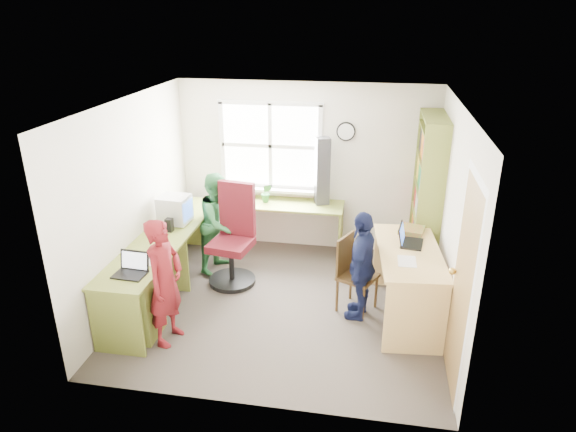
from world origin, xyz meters
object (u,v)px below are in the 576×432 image
object	(u,v)px
l_desk	(169,273)
right_desk	(408,269)
crt_monitor	(175,209)
potted_plant	(266,193)
laptop_right	(408,240)
laptop_left	(132,269)
person_navy	(362,265)
cd_tower	(322,171)
swivel_chair	(234,241)
person_red	(165,282)
person_green	(219,222)
wooden_chair	(353,271)
bookshelf	(426,201)

from	to	relation	value
l_desk	right_desk	distance (m)	2.73
crt_monitor	potted_plant	size ratio (longest dim) A/B	1.42
right_desk	laptop_right	size ratio (longest dim) A/B	4.23
laptop_left	person_navy	size ratio (longest dim) A/B	0.26
crt_monitor	cd_tower	world-z (taller)	cd_tower
swivel_chair	person_red	size ratio (longest dim) A/B	0.93
cd_tower	person_green	world-z (taller)	cd_tower
person_red	person_green	world-z (taller)	person_red
potted_plant	person_green	size ratio (longest dim) A/B	0.20
right_desk	crt_monitor	world-z (taller)	crt_monitor
cd_tower	person_navy	distance (m)	1.79
wooden_chair	laptop_left	bearing A→B (deg)	-132.76
swivel_chair	person_green	size ratio (longest dim) A/B	0.96
bookshelf	laptop_right	distance (m)	1.05
person_red	cd_tower	bearing A→B (deg)	-20.06
bookshelf	laptop_right	world-z (taller)	bookshelf
bookshelf	crt_monitor	size ratio (longest dim) A/B	5.42
potted_plant	person_navy	bearing A→B (deg)	-46.73
l_desk	laptop_left	xyz separation A→B (m)	(-0.15, -0.57, 0.35)
laptop_left	potted_plant	xyz separation A→B (m)	(0.94, 2.28, 0.08)
crt_monitor	person_red	bearing A→B (deg)	-69.43
swivel_chair	crt_monitor	world-z (taller)	swivel_chair
laptop_right	crt_monitor	bearing A→B (deg)	91.80
person_navy	l_desk	bearing A→B (deg)	-74.99
cd_tower	person_red	distance (m)	2.80
cd_tower	crt_monitor	bearing A→B (deg)	-169.04
cd_tower	bookshelf	bearing A→B (deg)	-32.00
l_desk	swivel_chair	size ratio (longest dim) A/B	2.28
right_desk	laptop_left	size ratio (longest dim) A/B	4.44
person_red	laptop_left	bearing A→B (deg)	94.09
right_desk	person_green	distance (m)	2.54
crt_monitor	person_red	distance (m)	1.46
right_desk	bookshelf	world-z (taller)	bookshelf
crt_monitor	laptop_right	bearing A→B (deg)	-2.56
swivel_chair	crt_monitor	bearing A→B (deg)	-171.32
laptop_left	crt_monitor	bearing A→B (deg)	95.92
right_desk	person_green	bearing A→B (deg)	157.12
right_desk	person_navy	distance (m)	0.52
person_green	person_navy	distance (m)	2.09
l_desk	wooden_chair	size ratio (longest dim) A/B	3.25
swivel_chair	cd_tower	xyz separation A→B (m)	(1.01, 1.01, 0.66)
potted_plant	person_green	bearing A→B (deg)	-127.74
right_desk	swivel_chair	bearing A→B (deg)	161.92
person_red	person_navy	xyz separation A→B (m)	(1.98, 0.82, -0.05)
l_desk	person_navy	distance (m)	2.22
l_desk	wooden_chair	world-z (taller)	wooden_chair
crt_monitor	laptop_right	distance (m)	2.90
l_desk	cd_tower	size ratio (longest dim) A/B	3.13
right_desk	swivel_chair	size ratio (longest dim) A/B	1.16
right_desk	person_navy	bearing A→B (deg)	-177.43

